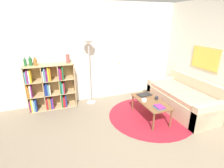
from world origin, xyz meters
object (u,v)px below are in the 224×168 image
Objects in this scene: bottle_left at (25,63)px; vase_on_shelf at (68,59)px; bottle_right at (35,62)px; floor_lamp at (89,51)px; bookshelf at (49,88)px; coffee_table at (151,103)px; bottle_middle at (30,62)px; laptop at (144,95)px; bowl at (144,100)px; cup at (157,98)px; couch at (185,99)px.

bottle_left is 0.92× the size of vase_on_shelf.
bottle_right is (0.22, -0.04, 0.00)m from bottle_left.
floor_lamp is 1.27m from bottle_right.
bookshelf is 2.51m from coffee_table.
bottle_middle is 1.00× the size of vase_on_shelf.
laptop is at bearing 84.92° from coffee_table.
bookshelf is 5.65× the size of bottle_right.
coffee_table is at bearing -28.34° from bottle_middle.
bowl is 0.53× the size of vase_on_shelf.
floor_lamp is 8.21× the size of bottle_right.
coffee_table is at bearing -38.88° from vase_on_shelf.
floor_lamp is 14.49× the size of bowl.
bottle_middle is (-2.31, 1.29, 0.77)m from bowl.
bottle_left is at bearing 154.68° from cup.
cup is 0.35× the size of bottle_middle.
coffee_table is at bearing -28.41° from bottle_right.
couch is (2.13, -1.17, -1.13)m from floor_lamp.
vase_on_shelf is (0.74, 0.03, 0.02)m from bottle_right.
floor_lamp is 1.99m from cup.
bowl is 0.57× the size of bottle_right.
bottle_middle is at bearing 153.47° from cup.
floor_lamp is at bearing 151.34° from couch.
laptop is 2.89m from bottle_left.
vase_on_shelf reaches higher than bottle_right.
bottle_right is at bearing -177.84° from vase_on_shelf.
bottle_left is at bearing 177.28° from floor_lamp.
bowl is (0.94, -1.21, -0.95)m from floor_lamp.
bottle_right is at bearing 153.48° from cup.
couch is 9.17× the size of bottle_left.
vase_on_shelf reaches higher than coffee_table.
laptop is 4.59× the size of cup.
bottle_middle is at bearing 160.31° from couch.
bottle_left reaches higher than coffee_table.
cup is (-0.88, -0.06, 0.19)m from couch.
floor_lamp is at bearing -3.48° from bookshelf.
floor_lamp is 0.55m from vase_on_shelf.
bottle_left is at bearing 152.98° from coffee_table.
vase_on_shelf is at bearing 155.19° from couch.
couch is at bearing 3.65° from cup.
bottle_middle is at bearing 150.77° from bowl.
couch is at bearing 4.13° from coffee_table.
vase_on_shelf reaches higher than laptop.
bottle_middle is (-2.46, 1.33, 0.85)m from coffee_table.
bookshelf is 0.71m from bottle_right.
coffee_table is 4.67× the size of bottle_middle.
floor_lamp reaches higher than laptop.
floor_lamp reaches higher than cup.
floor_lamp is 1.74m from laptop.
bottle_right is (-2.20, 1.24, 0.77)m from bowl.
bottle_middle reaches higher than bookshelf.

